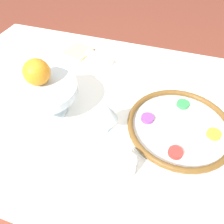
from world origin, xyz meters
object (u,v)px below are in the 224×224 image
fruit_stand (45,92)px  napkin_roll (99,58)px  cup_near (126,166)px  seder_plate (179,126)px  bread_plate (78,53)px  orange_fruit (37,72)px  wine_glass (106,112)px

fruit_stand → napkin_roll: fruit_stand is taller
fruit_stand → cup_near: (-0.33, 0.15, -0.06)m
fruit_stand → cup_near: 0.37m
seder_plate → napkin_roll: (0.41, -0.30, 0.00)m
cup_near → bread_plate: bearing=-53.7°
seder_plate → orange_fruit: bearing=5.9°
cup_near → seder_plate: bearing=-121.9°
orange_fruit → napkin_roll: (-0.08, -0.35, -0.15)m
cup_near → napkin_roll: bearing=-61.8°
cup_near → orange_fruit: bearing=-24.7°
wine_glass → napkin_roll: 0.44m
seder_plate → cup_near: (0.13, 0.21, 0.02)m
fruit_stand → cup_near: bearing=155.9°
fruit_stand → orange_fruit: size_ratio=2.56×
wine_glass → napkin_roll: size_ratio=0.99×
bread_plate → wine_glass: bearing=125.0°
wine_glass → napkin_roll: (0.18, -0.40, -0.09)m
wine_glass → fruit_stand: 0.24m
cup_near → wine_glass: bearing=-49.5°
orange_fruit → cup_near: orange_fruit is taller
seder_plate → orange_fruit: orange_fruit is taller
bread_plate → napkin_roll: napkin_roll is taller
wine_glass → fruit_stand: (0.24, -0.03, -0.01)m
orange_fruit → wine_glass: bearing=169.5°
seder_plate → fruit_stand: bearing=7.6°
bread_plate → cup_near: bearing=126.3°
orange_fruit → napkin_roll: bearing=-102.7°
wine_glass → bread_plate: size_ratio=0.72×
seder_plate → napkin_roll: size_ratio=2.48×
fruit_stand → seder_plate: bearing=-172.4°
fruit_stand → orange_fruit: (0.02, -0.01, 0.07)m
napkin_roll → orange_fruit: bearing=77.3°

